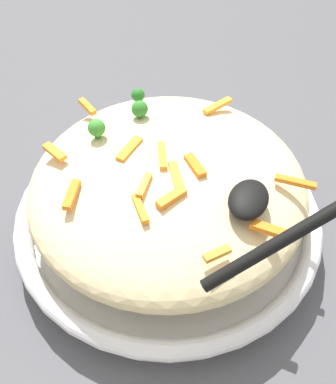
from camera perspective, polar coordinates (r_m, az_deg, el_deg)
name	(u,v)px	position (r m, az deg, el deg)	size (l,w,h in m)	color
ground_plane	(168,234)	(0.64, 0.00, -4.85)	(2.40, 2.40, 0.00)	#4C4C51
serving_bowl	(168,220)	(0.62, 0.00, -3.31)	(0.38, 0.38, 0.05)	silver
pasta_mound	(168,187)	(0.57, 0.00, 0.60)	(0.33, 0.32, 0.09)	beige
carrot_piece_0	(268,229)	(0.49, 11.47, -4.22)	(0.04, 0.01, 0.01)	orange
carrot_piece_1	(196,163)	(0.54, 3.29, 3.31)	(0.03, 0.01, 0.01)	orange
carrot_piece_2	(171,198)	(0.50, 0.39, -0.70)	(0.03, 0.01, 0.01)	orange
carrot_piece_3	(54,152)	(0.57, -12.98, 4.55)	(0.03, 0.01, 0.01)	orange
carrot_piece_4	(295,182)	(0.54, 14.50, 1.14)	(0.04, 0.01, 0.01)	orange
carrot_piece_5	(131,147)	(0.56, -4.27, 5.24)	(0.04, 0.01, 0.01)	orange
carrot_piece_6	(144,186)	(0.51, -2.77, 0.75)	(0.03, 0.01, 0.01)	orange
carrot_piece_7	(87,106)	(0.63, -9.29, 9.72)	(0.03, 0.01, 0.01)	orange
carrot_piece_8	(142,209)	(0.50, -2.98, -2.03)	(0.04, 0.01, 0.01)	orange
carrot_piece_9	(176,176)	(0.52, 0.94, 1.85)	(0.04, 0.01, 0.01)	orange
carrot_piece_10	(164,153)	(0.54, -0.48, 4.53)	(0.04, 0.01, 0.01)	orange
carrot_piece_11	(72,195)	(0.52, -11.07, -0.29)	(0.04, 0.01, 0.01)	orange
carrot_piece_12	(218,106)	(0.63, 5.75, 9.90)	(0.04, 0.01, 0.01)	orange
carrot_piece_13	(217,254)	(0.47, 5.70, -7.10)	(0.03, 0.01, 0.01)	orange
broccoli_floret_0	(138,95)	(0.63, -3.48, 11.09)	(0.02, 0.02, 0.02)	#205B1C
broccoli_floret_1	(140,109)	(0.60, -3.29, 9.54)	(0.02, 0.02, 0.02)	#296820
broccoli_floret_2	(97,128)	(0.58, -8.24, 7.31)	(0.02, 0.02, 0.02)	#377928
serving_spoon	(265,211)	(0.47, 11.10, -2.19)	(0.15, 0.14, 0.10)	black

